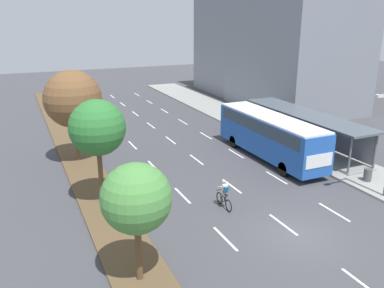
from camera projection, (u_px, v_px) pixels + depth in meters
name	position (u px, v px, depth m)	size (l,w,h in m)	color
ground_plane	(298.00, 236.00, 20.39)	(140.00, 140.00, 0.00)	#424247
median_strip	(71.00, 144.00, 34.54)	(2.60, 52.00, 0.12)	brown
sidewalk_right	(247.00, 123.00, 41.34)	(4.50, 52.00, 0.15)	gray
lane_divider_left	(133.00, 145.00, 34.54)	(0.14, 46.68, 0.01)	white
lane_divider_center	(171.00, 140.00, 35.90)	(0.14, 46.68, 0.01)	white
lane_divider_right	(206.00, 136.00, 37.26)	(0.14, 46.68, 0.01)	white
bus_shelter	(307.00, 126.00, 33.27)	(2.90, 13.44, 2.86)	gray
bus	(270.00, 133.00, 30.81)	(2.54, 11.29, 3.37)	#2356B2
cyclist	(224.00, 195.00, 23.13)	(0.46, 1.82, 1.71)	black
median_tree_nearest	(136.00, 199.00, 15.80)	(2.86, 2.86, 5.11)	brown
median_tree_second	(97.00, 128.00, 22.50)	(3.20, 3.20, 6.12)	brown
median_tree_third	(73.00, 99.00, 29.28)	(4.22, 4.22, 6.82)	brown
trash_bin	(368.00, 175.00, 26.62)	(0.52, 0.52, 0.85)	#4C4C51
building_mid_right	(234.00, 45.00, 56.79)	(7.27, 11.26, 13.12)	gray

